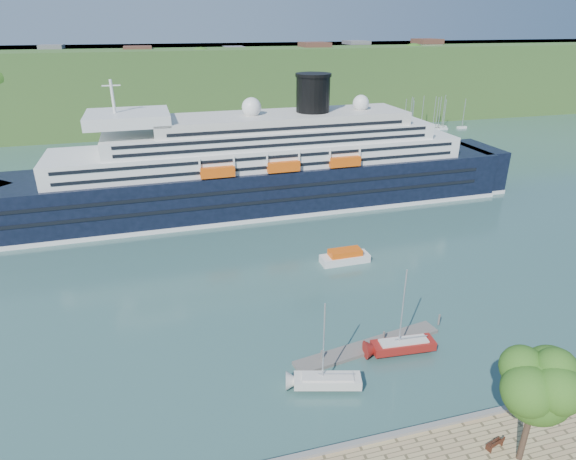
# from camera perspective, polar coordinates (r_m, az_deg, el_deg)

# --- Properties ---
(ground) EXTENTS (400.00, 400.00, 0.00)m
(ground) POSITION_cam_1_polar(r_m,az_deg,el_deg) (44.51, 14.10, -22.92)
(ground) COLOR #325956
(ground) RESTS_ON ground
(far_hillside) EXTENTS (400.00, 50.00, 24.00)m
(far_hillside) POSITION_cam_1_polar(r_m,az_deg,el_deg) (172.82, -9.95, 16.67)
(far_hillside) COLOR #305C24
(far_hillside) RESTS_ON ground
(quay_coping) EXTENTS (220.00, 0.50, 0.30)m
(quay_coping) POSITION_cam_1_polar(r_m,az_deg,el_deg) (43.58, 14.39, -22.04)
(quay_coping) COLOR slate
(quay_coping) RESTS_ON promenade
(cruise_ship) EXTENTS (105.21, 16.95, 23.57)m
(cruise_ship) POSITION_cam_1_polar(r_m,az_deg,el_deg) (85.96, -4.21, 10.06)
(cruise_ship) COLOR black
(cruise_ship) RESTS_ON ground
(park_bench) EXTENTS (1.72, 1.05, 1.03)m
(park_bench) POSITION_cam_1_polar(r_m,az_deg,el_deg) (44.17, 23.32, -22.12)
(park_bench) COLOR #4E2516
(park_bench) RESTS_ON promenade
(promenade_tree) EXTENTS (6.53, 6.53, 10.81)m
(promenade_tree) POSITION_cam_1_polar(r_m,az_deg,el_deg) (40.93, 27.06, -17.87)
(promenade_tree) COLOR #225917
(promenade_tree) RESTS_ON promenade
(floating_pontoon) EXTENTS (17.07, 4.88, 0.38)m
(floating_pontoon) POSITION_cam_1_polar(r_m,az_deg,el_deg) (52.93, 9.51, -13.47)
(floating_pontoon) COLOR #67635B
(floating_pontoon) RESTS_ON ground
(sailboat_white_near) EXTENTS (7.19, 3.69, 8.94)m
(sailboat_white_near) POSITION_cam_1_polar(r_m,az_deg,el_deg) (44.96, 4.85, -13.95)
(sailboat_white_near) COLOR silver
(sailboat_white_near) RESTS_ON ground
(sailboat_red) EXTENTS (7.43, 2.58, 9.42)m
(sailboat_red) POSITION_cam_1_polar(r_m,az_deg,el_deg) (50.39, 13.88, -9.72)
(sailboat_red) COLOR maroon
(sailboat_red) RESTS_ON ground
(tender_launch) EXTENTS (7.14, 2.57, 1.96)m
(tender_launch) POSITION_cam_1_polar(r_m,az_deg,el_deg) (69.13, 6.76, -3.07)
(tender_launch) COLOR #E3530D
(tender_launch) RESTS_ON ground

